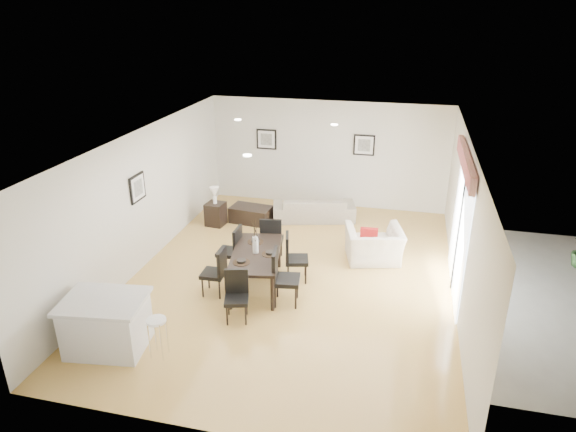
% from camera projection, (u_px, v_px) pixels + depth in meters
% --- Properties ---
extents(ground, '(8.00, 8.00, 0.00)m').
position_uv_depth(ground, '(292.00, 277.00, 9.90)').
color(ground, tan).
rests_on(ground, ground).
extents(wall_back, '(6.00, 0.04, 2.70)m').
position_uv_depth(wall_back, '(328.00, 154.00, 12.97)').
color(wall_back, silver).
rests_on(wall_back, ground).
extents(wall_front, '(6.00, 0.04, 2.70)m').
position_uv_depth(wall_front, '(212.00, 343.00, 5.79)').
color(wall_front, silver).
rests_on(wall_front, ground).
extents(wall_left, '(0.04, 8.00, 2.70)m').
position_uv_depth(wall_left, '(143.00, 199.00, 10.02)').
color(wall_left, silver).
rests_on(wall_left, ground).
extents(wall_right, '(0.04, 8.00, 2.70)m').
position_uv_depth(wall_right, '(464.00, 228.00, 8.73)').
color(wall_right, silver).
rests_on(wall_right, ground).
extents(ceiling, '(6.00, 8.00, 0.02)m').
position_uv_depth(ceiling, '(292.00, 140.00, 8.86)').
color(ceiling, white).
rests_on(ceiling, wall_back).
extents(sofa, '(2.09, 1.24, 0.57)m').
position_uv_depth(sofa, '(314.00, 208.00, 12.43)').
color(sofa, '#A09882').
rests_on(sofa, ground).
extents(armchair, '(1.30, 1.20, 0.71)m').
position_uv_depth(armchair, '(374.00, 245.00, 10.40)').
color(armchair, beige).
rests_on(armchair, ground).
extents(dining_table, '(1.13, 1.81, 0.70)m').
position_uv_depth(dining_table, '(256.00, 256.00, 9.33)').
color(dining_table, black).
rests_on(dining_table, ground).
extents(dining_chair_wnear, '(0.42, 0.42, 0.90)m').
position_uv_depth(dining_chair_wnear, '(217.00, 269.00, 9.13)').
color(dining_chair_wnear, black).
rests_on(dining_chair_wnear, ground).
extents(dining_chair_wfar, '(0.43, 0.43, 0.95)m').
position_uv_depth(dining_chair_wfar, '(233.00, 248.00, 9.87)').
color(dining_chair_wfar, black).
rests_on(dining_chair_wfar, ground).
extents(dining_chair_enear, '(0.52, 0.52, 1.02)m').
position_uv_depth(dining_chair_enear, '(281.00, 274.00, 8.84)').
color(dining_chair_enear, black).
rests_on(dining_chair_enear, ground).
extents(dining_chair_efar, '(0.51, 0.51, 0.94)m').
position_uv_depth(dining_chair_efar, '(293.00, 255.00, 9.61)').
color(dining_chair_efar, black).
rests_on(dining_chair_efar, ground).
extents(dining_chair_head, '(0.48, 0.48, 0.86)m').
position_uv_depth(dining_chair_head, '(237.00, 292.00, 8.45)').
color(dining_chair_head, black).
rests_on(dining_chair_head, ground).
extents(dining_chair_foot, '(0.49, 0.49, 0.97)m').
position_uv_depth(dining_chair_foot, '(272.00, 237.00, 10.30)').
color(dining_chair_foot, black).
rests_on(dining_chair_foot, ground).
extents(vase, '(0.71, 1.16, 0.65)m').
position_uv_depth(vase, '(255.00, 238.00, 9.19)').
color(vase, white).
rests_on(vase, dining_table).
extents(coffee_table, '(1.02, 0.69, 0.38)m').
position_uv_depth(coffee_table, '(251.00, 214.00, 12.33)').
color(coffee_table, black).
rests_on(coffee_table, ground).
extents(side_table, '(0.45, 0.45, 0.55)m').
position_uv_depth(side_table, '(216.00, 214.00, 12.12)').
color(side_table, black).
rests_on(side_table, ground).
extents(table_lamp, '(0.21, 0.21, 0.40)m').
position_uv_depth(table_lamp, '(214.00, 193.00, 11.92)').
color(table_lamp, white).
rests_on(table_lamp, side_table).
extents(cushion, '(0.35, 0.12, 0.35)m').
position_uv_depth(cushion, '(369.00, 236.00, 10.24)').
color(cushion, maroon).
rests_on(cushion, armchair).
extents(kitchen_island, '(1.32, 1.08, 0.85)m').
position_uv_depth(kitchen_island, '(106.00, 324.00, 7.72)').
color(kitchen_island, silver).
rests_on(kitchen_island, ground).
extents(bar_stool, '(0.29, 0.29, 0.64)m').
position_uv_depth(bar_stool, '(157.00, 325.00, 7.49)').
color(bar_stool, white).
rests_on(bar_stool, ground).
extents(framed_print_back_left, '(0.52, 0.04, 0.52)m').
position_uv_depth(framed_print_back_left, '(266.00, 139.00, 13.17)').
color(framed_print_back_left, black).
rests_on(framed_print_back_left, wall_back).
extents(framed_print_back_right, '(0.52, 0.04, 0.52)m').
position_uv_depth(framed_print_back_right, '(364.00, 145.00, 12.63)').
color(framed_print_back_right, black).
rests_on(framed_print_back_right, wall_back).
extents(framed_print_left_wall, '(0.04, 0.52, 0.52)m').
position_uv_depth(framed_print_left_wall, '(137.00, 188.00, 9.72)').
color(framed_print_left_wall, black).
rests_on(framed_print_left_wall, wall_left).
extents(sliding_door, '(0.12, 2.70, 2.57)m').
position_uv_depth(sliding_door, '(462.00, 204.00, 8.89)').
color(sliding_door, white).
rests_on(sliding_door, wall_right).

